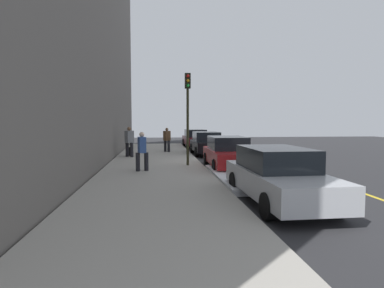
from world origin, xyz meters
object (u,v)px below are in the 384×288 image
parked_car_red (228,153)px  pedestrian_blue_coat (142,150)px  parked_car_black (207,143)px  pedestrian_grey_coat (129,141)px  rolling_suitcase (131,151)px  parked_car_silver (278,175)px  traffic_light_pole (188,103)px  parked_car_maroon (196,138)px  pedestrian_brown_coat (167,139)px

parked_car_red → pedestrian_blue_coat: size_ratio=2.81×
parked_car_black → pedestrian_blue_coat: pedestrian_blue_coat is taller
parked_car_red → pedestrian_blue_coat: 4.14m
pedestrian_grey_coat → rolling_suitcase: bearing=175.8°
parked_car_silver → parked_car_black: bearing=-180.0°
parked_car_silver → pedestrian_blue_coat: pedestrian_blue_coat is taller
parked_car_silver → traffic_light_pole: 7.37m
parked_car_red → pedestrian_grey_coat: 6.58m
parked_car_black → pedestrian_grey_coat: pedestrian_grey_coat is taller
parked_car_maroon → pedestrian_blue_coat: size_ratio=2.93×
pedestrian_grey_coat → pedestrian_brown_coat: bearing=142.2°
rolling_suitcase → pedestrian_brown_coat: bearing=136.9°
traffic_light_pole → rolling_suitcase: 6.07m
pedestrian_blue_coat → rolling_suitcase: size_ratio=1.85×
traffic_light_pole → pedestrian_blue_coat: bearing=-52.9°
pedestrian_blue_coat → parked_car_red: bearing=107.2°
pedestrian_brown_coat → rolling_suitcase: 3.33m
parked_car_black → rolling_suitcase: parked_car_black is taller
parked_car_silver → rolling_suitcase: 12.31m
parked_car_black → rolling_suitcase: 5.18m
parked_car_black → pedestrian_blue_coat: 8.78m
pedestrian_blue_coat → pedestrian_grey_coat: bearing=-170.0°
pedestrian_grey_coat → rolling_suitcase: size_ratio=1.98×
rolling_suitcase → parked_car_red: bearing=45.0°
parked_car_maroon → parked_car_black: bearing=0.2°
parked_car_silver → rolling_suitcase: parked_car_silver is taller
parked_car_red → parked_car_silver: (6.40, -0.01, 0.00)m
pedestrian_brown_coat → pedestrian_grey_coat: bearing=-37.8°
pedestrian_brown_coat → traffic_light_pole: size_ratio=0.38×
parked_car_silver → pedestrian_grey_coat: 11.83m
parked_car_black → parked_car_silver: 13.03m
pedestrian_grey_coat → traffic_light_pole: traffic_light_pole is taller
traffic_light_pole → parked_car_red: bearing=79.6°
parked_car_black → parked_car_silver: (13.03, 0.01, 0.00)m
parked_car_red → traffic_light_pole: 2.99m
parked_car_black → pedestrian_blue_coat: size_ratio=2.71×
pedestrian_blue_coat → traffic_light_pole: bearing=127.1°
parked_car_maroon → parked_car_red: size_ratio=1.05×
parked_car_red → pedestrian_blue_coat: (1.22, -3.94, 0.27)m
parked_car_red → rolling_suitcase: 6.93m
pedestrian_blue_coat → traffic_light_pole: size_ratio=0.38×
parked_car_black → parked_car_silver: bearing=0.0°
traffic_light_pole → rolling_suitcase: bearing=-146.4°
parked_car_black → traffic_light_pole: bearing=-16.4°
parked_car_maroon → pedestrian_grey_coat: size_ratio=2.74×
pedestrian_grey_coat → pedestrian_blue_coat: (5.58, 0.99, -0.06)m
parked_car_maroon → parked_car_black: same height
pedestrian_brown_coat → traffic_light_pole: (6.94, 0.78, 2.05)m
pedestrian_grey_coat → traffic_light_pole: 5.42m
parked_car_silver → traffic_light_pole: bearing=-164.6°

